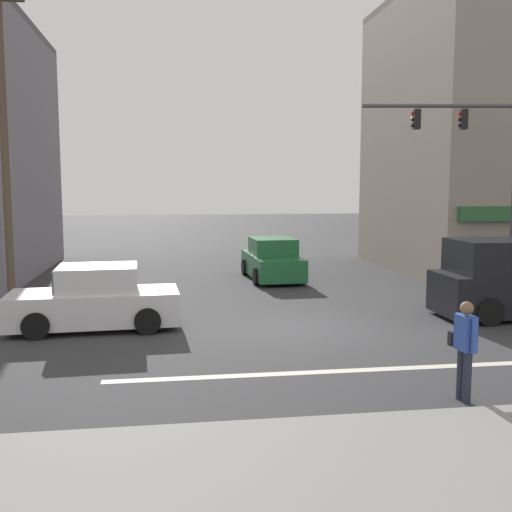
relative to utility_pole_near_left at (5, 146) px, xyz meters
name	(u,v)px	position (x,y,z in m)	size (l,w,h in m)	color
ground_plane	(301,328)	(7.74, -3.56, -4.65)	(120.00, 120.00, 0.00)	#333335
lane_marking_stripe	(342,371)	(7.74, -7.06, -4.65)	(9.00, 0.24, 0.01)	silver
sidewalk_curb	(473,503)	(7.74, -12.06, -4.57)	(40.00, 5.00, 0.16)	gray
utility_pole_near_left	(5,146)	(0.00, 0.00, 0.00)	(1.40, 0.22, 8.99)	brown
traffic_light_mast	(485,165)	(14.18, -0.44, -0.47)	(4.85, 0.80, 6.20)	#47474C
sedan_parked_curbside	(272,261)	(8.38, 4.32, -3.94)	(2.00, 4.16, 1.58)	#1E6033
sedan_approaching_near	(95,300)	(2.68, -2.83, -3.94)	(4.18, 2.04, 1.58)	silver
pedestrian_foreground_with_bag	(465,344)	(9.27, -8.87, -3.70)	(0.29, 0.68, 1.67)	#232838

